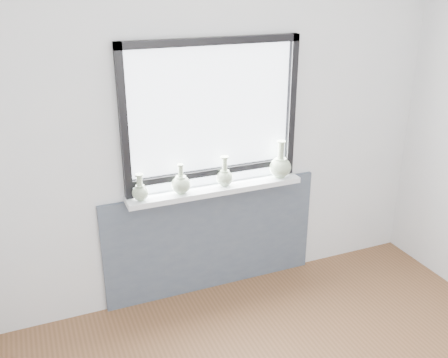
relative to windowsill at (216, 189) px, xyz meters
name	(u,v)px	position (x,y,z in m)	size (l,w,h in m)	color
back_wall	(210,130)	(0.00, 0.10, 0.42)	(3.60, 0.02, 2.60)	silver
apron_panel	(213,239)	(0.00, 0.07, -0.45)	(1.70, 0.03, 0.86)	#4C5664
windowsill	(216,189)	(0.00, 0.00, 0.00)	(1.32, 0.18, 0.04)	silver
window	(212,112)	(0.00, 0.06, 0.56)	(1.30, 0.06, 1.05)	black
vase_a	(140,191)	(-0.56, -0.02, 0.08)	(0.11, 0.11, 0.19)	#A3BA97
vase_b	(181,184)	(-0.27, -0.01, 0.09)	(0.14, 0.14, 0.22)	#A3BA97
vase_c	(225,176)	(0.07, 0.00, 0.09)	(0.13, 0.13, 0.22)	#A3BA97
vase_d	(280,166)	(0.52, -0.01, 0.11)	(0.17, 0.17, 0.29)	#A3BA97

